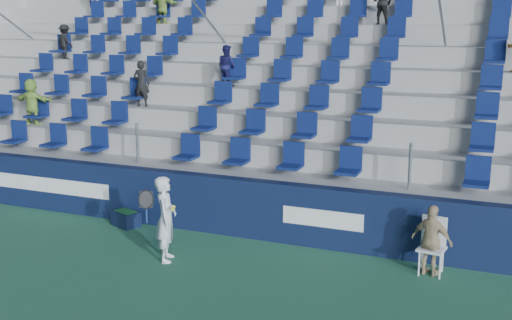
% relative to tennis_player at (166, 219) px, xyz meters
% --- Properties ---
extents(ground, '(70.00, 70.00, 0.00)m').
position_rel_tennis_player_xyz_m(ground, '(0.98, -1.36, -0.80)').
color(ground, '#2C6848').
rests_on(ground, ground).
extents(sponsor_wall, '(24.00, 0.32, 1.20)m').
position_rel_tennis_player_xyz_m(sponsor_wall, '(0.99, 1.79, -0.20)').
color(sponsor_wall, '#0F1939').
rests_on(sponsor_wall, ground).
extents(grandstand, '(24.00, 8.17, 6.63)m').
position_rel_tennis_player_xyz_m(grandstand, '(0.98, 6.89, 1.34)').
color(grandstand, '#9B9B96').
rests_on(grandstand, ground).
extents(tennis_player, '(0.69, 0.68, 1.59)m').
position_rel_tennis_player_xyz_m(tennis_player, '(0.00, 0.00, 0.00)').
color(tennis_player, silver).
rests_on(tennis_player, ground).
extents(line_judge_chair, '(0.49, 0.51, 1.00)m').
position_rel_tennis_player_xyz_m(line_judge_chair, '(4.59, 1.30, -0.23)').
color(line_judge_chair, white).
rests_on(line_judge_chair, ground).
extents(line_judge, '(0.79, 0.52, 1.26)m').
position_rel_tennis_player_xyz_m(line_judge, '(4.59, 1.14, -0.17)').
color(line_judge, tan).
rests_on(line_judge, ground).
extents(ball_bin, '(0.69, 0.58, 0.33)m').
position_rel_tennis_player_xyz_m(ball_bin, '(-1.83, 1.39, -0.62)').
color(ball_bin, black).
rests_on(ball_bin, ground).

